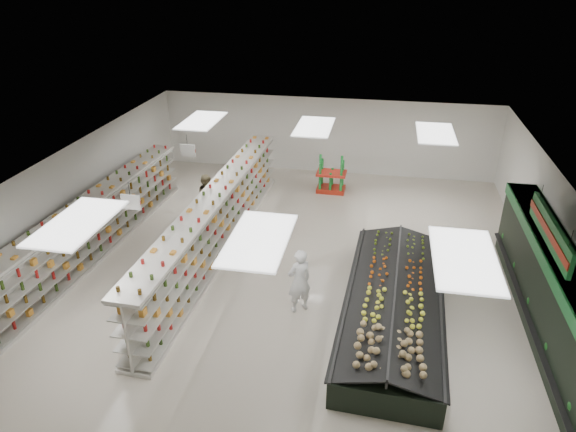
% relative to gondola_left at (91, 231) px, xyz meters
% --- Properties ---
extents(floor, '(16.00, 16.00, 0.00)m').
position_rel_gondola_left_xyz_m(floor, '(6.17, 0.38, -0.84)').
color(floor, beige).
rests_on(floor, ground).
extents(ceiling, '(14.00, 16.00, 0.02)m').
position_rel_gondola_left_xyz_m(ceiling, '(6.17, 0.38, 2.36)').
color(ceiling, white).
rests_on(ceiling, wall_back).
extents(wall_back, '(14.00, 0.02, 3.20)m').
position_rel_gondola_left_xyz_m(wall_back, '(6.17, 8.38, 0.76)').
color(wall_back, white).
rests_on(wall_back, floor).
extents(wall_left, '(0.02, 16.00, 3.20)m').
position_rel_gondola_left_xyz_m(wall_left, '(-0.83, 0.38, 0.76)').
color(wall_left, white).
rests_on(wall_left, floor).
extents(wall_right, '(0.02, 16.00, 3.20)m').
position_rel_gondola_left_xyz_m(wall_right, '(13.17, 0.38, 0.76)').
color(wall_right, white).
rests_on(wall_right, floor).
extents(produce_wall_case, '(0.93, 8.00, 2.20)m').
position_rel_gondola_left_xyz_m(produce_wall_case, '(12.70, -1.12, 0.40)').
color(produce_wall_case, black).
rests_on(produce_wall_case, floor).
extents(aisle_sign_near, '(0.52, 0.06, 0.75)m').
position_rel_gondola_left_xyz_m(aisle_sign_near, '(2.37, -1.62, 1.91)').
color(aisle_sign_near, white).
rests_on(aisle_sign_near, ceiling).
extents(aisle_sign_far, '(0.52, 0.06, 0.75)m').
position_rel_gondola_left_xyz_m(aisle_sign_far, '(2.37, 2.38, 1.91)').
color(aisle_sign_far, white).
rests_on(aisle_sign_far, ceiling).
extents(hortifruti_banner, '(0.12, 3.20, 0.95)m').
position_rel_gondola_left_xyz_m(hortifruti_banner, '(12.42, -1.12, 1.81)').
color(hortifruti_banner, '#1C6C30').
rests_on(hortifruti_banner, ceiling).
extents(gondola_left, '(1.26, 10.62, 1.84)m').
position_rel_gondola_left_xyz_m(gondola_left, '(0.00, 0.00, 0.00)').
color(gondola_left, silver).
rests_on(gondola_left, floor).
extents(gondola_center, '(1.16, 11.43, 1.98)m').
position_rel_gondola_left_xyz_m(gondola_center, '(3.67, 1.04, 0.07)').
color(gondola_center, silver).
rests_on(gondola_center, floor).
extents(produce_island, '(2.75, 6.83, 1.00)m').
position_rel_gondola_left_xyz_m(produce_island, '(9.09, -1.48, -0.39)').
color(produce_island, black).
rests_on(produce_island, floor).
extents(soda_endcap, '(1.15, 0.80, 1.46)m').
position_rel_gondola_left_xyz_m(soda_endcap, '(6.65, 6.26, -0.14)').
color(soda_endcap, '#B52614').
rests_on(soda_endcap, floor).
extents(shopper_main, '(0.78, 0.74, 1.79)m').
position_rel_gondola_left_xyz_m(shopper_main, '(6.69, -1.58, 0.05)').
color(shopper_main, white).
rests_on(shopper_main, floor).
extents(shopper_background, '(0.69, 0.94, 1.73)m').
position_rel_gondola_left_xyz_m(shopper_background, '(2.74, 2.92, 0.02)').
color(shopper_background, tan).
rests_on(shopper_background, floor).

